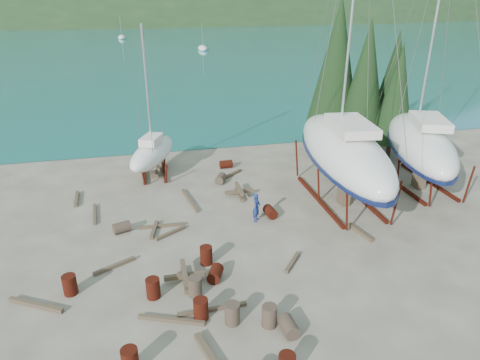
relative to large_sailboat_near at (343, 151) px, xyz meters
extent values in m
plane|color=#5B5348|center=(-7.22, -4.11, -3.17)|extent=(600.00, 600.00, 0.00)
plane|color=#186D78|center=(-7.22, 310.89, -3.17)|extent=(700.00, 700.00, 0.00)
ellipsoid|color=#1C351A|center=(-7.22, 315.89, -3.17)|extent=(800.00, 360.00, 110.00)
cube|color=beige|center=(-27.22, 185.89, -1.17)|extent=(6.00, 5.00, 4.00)
cube|color=#A54C2D|center=(-27.22, 185.89, 1.63)|extent=(6.60, 5.60, 1.60)
cube|color=beige|center=(22.78, 185.89, -1.17)|extent=(6.00, 5.00, 4.00)
cube|color=#A54C2D|center=(22.78, 185.89, 1.63)|extent=(6.60, 5.60, 1.60)
cylinder|color=black|center=(5.28, 7.89, -2.37)|extent=(0.36, 0.36, 1.60)
cone|color=black|center=(5.28, 7.89, 2.63)|extent=(3.60, 3.60, 8.40)
cylinder|color=black|center=(6.78, 5.89, -2.49)|extent=(0.36, 0.36, 1.36)
cone|color=black|center=(6.78, 5.89, 1.76)|extent=(3.06, 3.06, 7.14)
cylinder|color=black|center=(3.78, 9.89, -2.25)|extent=(0.36, 0.36, 1.84)
cone|color=black|center=(3.78, 9.89, 3.50)|extent=(4.14, 4.14, 9.66)
cylinder|color=black|center=(8.28, 8.89, -2.45)|extent=(0.36, 0.36, 1.44)
cone|color=black|center=(8.28, 8.89, 2.05)|extent=(3.24, 3.24, 7.56)
ellipsoid|color=silver|center=(2.78, 75.89, -2.79)|extent=(2.00, 5.00, 1.40)
cylinder|color=silver|center=(2.78, 75.89, 0.06)|extent=(0.08, 0.08, 5.00)
ellipsoid|color=silver|center=(-15.22, 105.89, -2.79)|extent=(2.00, 5.00, 1.40)
cylinder|color=silver|center=(-15.22, 105.89, 0.06)|extent=(0.08, 0.08, 5.00)
ellipsoid|color=silver|center=(0.00, 0.02, -0.04)|extent=(5.15, 12.88, 2.92)
cube|color=#0C153C|center=(0.00, -0.61, -1.05)|extent=(0.52, 2.27, 1.00)
cube|color=silver|center=(0.00, -0.61, 1.67)|extent=(2.45, 3.98, 0.50)
cube|color=#51150D|center=(-1.28, 0.02, -3.07)|extent=(0.18, 6.89, 0.20)
cube|color=#51150D|center=(1.28, 0.02, -3.07)|extent=(0.18, 6.89, 0.20)
cube|color=brown|center=(0.00, -0.61, -2.59)|extent=(0.50, 0.80, 1.17)
ellipsoid|color=silver|center=(5.78, 1.05, -0.33)|extent=(6.94, 11.61, 2.64)
cube|color=#0C153C|center=(5.78, 0.49, -1.20)|extent=(0.93, 1.97, 1.00)
cube|color=silver|center=(5.78, 0.49, 1.24)|extent=(2.84, 3.77, 0.50)
cylinder|color=silver|center=(5.78, 1.61, 7.80)|extent=(0.14, 0.14, 13.41)
cube|color=#51150D|center=(4.64, 1.05, -3.07)|extent=(0.18, 6.15, 0.20)
cube|color=#51150D|center=(6.92, 1.05, -3.07)|extent=(0.18, 6.15, 0.20)
cube|color=brown|center=(5.78, 0.49, -2.66)|extent=(0.50, 0.80, 1.02)
ellipsoid|color=silver|center=(-10.80, 6.55, -1.59)|extent=(4.24, 6.43, 1.59)
cube|color=#0C153C|center=(-10.80, 6.24, -1.93)|extent=(0.67, 1.12, 1.00)
cube|color=silver|center=(-10.80, 6.24, -0.54)|extent=(1.72, 2.12, 0.50)
cylinder|color=silver|center=(-10.80, 6.85, 3.01)|extent=(0.14, 0.14, 7.40)
cube|color=#51150D|center=(-11.48, 6.55, -3.07)|extent=(0.18, 3.39, 0.20)
cube|color=#51150D|center=(-10.12, 6.55, -3.07)|extent=(0.18, 3.39, 0.20)
cube|color=brown|center=(-10.80, 6.24, -3.03)|extent=(0.50, 0.80, 0.29)
imported|color=navy|center=(-5.58, -1.42, -2.35)|extent=(0.65, 0.72, 1.65)
cylinder|color=#51150D|center=(-12.31, -10.39, -2.73)|extent=(0.58, 0.58, 0.88)
cylinder|color=#2D2823|center=(-6.62, -9.95, -2.88)|extent=(0.63, 0.91, 0.58)
cylinder|color=#51150D|center=(-5.70, 6.58, -2.88)|extent=(0.91, 0.63, 0.58)
cylinder|color=#2D2823|center=(-9.71, -7.04, -2.73)|extent=(0.58, 0.58, 0.88)
cylinder|color=#51150D|center=(-4.70, -1.14, -2.88)|extent=(0.67, 0.94, 0.58)
cylinder|color=#51150D|center=(-14.78, -5.75, -2.73)|extent=(0.58, 0.58, 0.88)
cylinder|color=#51150D|center=(-9.67, -8.46, -2.73)|extent=(0.58, 0.58, 0.88)
cylinder|color=#2D2823|center=(-6.55, 4.12, -2.88)|extent=(0.91, 1.05, 0.58)
cylinder|color=#51150D|center=(-8.70, -6.14, -2.88)|extent=(0.87, 1.04, 0.58)
cylinder|color=#51150D|center=(-11.41, -6.75, -2.73)|extent=(0.58, 0.58, 0.88)
cylinder|color=#51150D|center=(-8.90, -4.85, -2.73)|extent=(0.58, 0.58, 0.88)
cylinder|color=#2D2823|center=(-12.80, -1.06, -2.88)|extent=(1.02, 0.83, 0.58)
cylinder|color=#2D2823|center=(-8.54, -8.97, -2.73)|extent=(0.58, 0.58, 0.88)
cylinder|color=#2D2823|center=(-7.21, -9.41, -2.73)|extent=(0.58, 0.58, 0.88)
cube|color=brown|center=(-10.46, 7.40, -3.10)|extent=(0.87, 2.16, 0.14)
cube|color=brown|center=(-0.65, -4.01, -3.08)|extent=(0.59, 1.87, 0.19)
cube|color=brown|center=(-15.59, 3.50, -3.08)|extent=(0.29, 2.02, 0.19)
cube|color=brown|center=(-9.18, -8.13, -3.10)|extent=(2.79, 0.22, 0.15)
cube|color=brown|center=(-10.32, -1.86, -3.09)|extent=(1.68, 1.12, 0.17)
cube|color=brown|center=(-10.80, -8.39, -3.09)|extent=(2.50, 1.14, 0.16)
cube|color=brown|center=(-5.53, 5.17, -3.08)|extent=(1.49, 1.25, 0.19)
cube|color=brown|center=(-5.01, -5.81, -3.09)|extent=(1.21, 1.45, 0.17)
cube|color=brown|center=(-11.15, -1.34, -3.08)|extent=(0.55, 1.72, 0.19)
cube|color=brown|center=(-8.89, 1.79, -3.09)|extent=(0.68, 3.14, 0.16)
cube|color=brown|center=(-10.74, -0.98, -3.10)|extent=(2.43, 0.24, 0.15)
cube|color=brown|center=(-13.07, -4.24, -3.09)|extent=(1.88, 1.08, 0.17)
cube|color=brown|center=(-16.05, -6.31, -3.08)|extent=(2.30, 1.42, 0.18)
cube|color=brown|center=(-14.37, 1.24, -3.10)|extent=(0.34, 2.45, 0.15)
cube|color=brown|center=(-10.03, -6.02, -3.07)|extent=(0.20, 1.80, 0.20)
cube|color=brown|center=(-10.03, -6.02, -2.87)|extent=(1.80, 0.20, 0.20)
cube|color=brown|center=(-10.03, -6.02, -2.67)|extent=(0.20, 1.80, 0.20)
cube|color=brown|center=(-5.80, 1.85, -3.07)|extent=(0.20, 1.80, 0.20)
cube|color=brown|center=(-5.80, 1.85, -2.87)|extent=(1.80, 0.20, 0.20)
cube|color=brown|center=(-5.80, 1.85, -2.67)|extent=(0.20, 1.80, 0.20)
camera|label=1|loc=(-11.12, -21.50, 8.40)|focal=32.00mm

